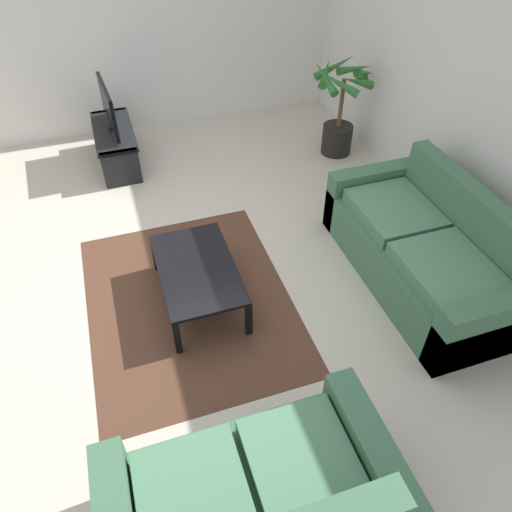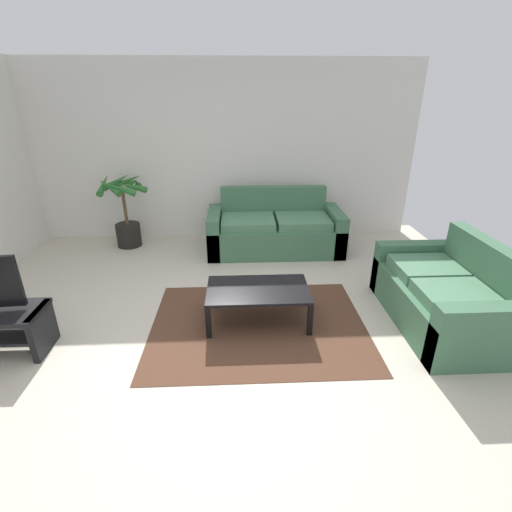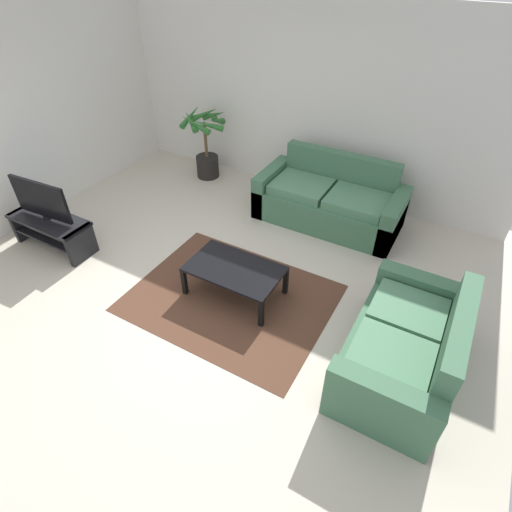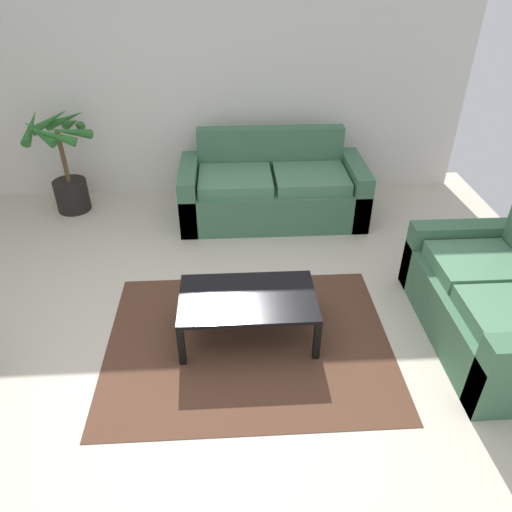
# 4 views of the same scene
# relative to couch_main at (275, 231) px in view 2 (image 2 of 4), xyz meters

# --- Properties ---
(ground_plane) EXTENTS (6.60, 6.60, 0.00)m
(ground_plane) POSITION_rel_couch_main_xyz_m (-0.73, -2.28, -0.30)
(ground_plane) COLOR beige
(wall_back) EXTENTS (6.00, 0.06, 2.70)m
(wall_back) POSITION_rel_couch_main_xyz_m (-0.73, 0.72, 1.05)
(wall_back) COLOR silver
(wall_back) RESTS_ON ground
(couch_main) EXTENTS (1.98, 0.90, 0.90)m
(couch_main) POSITION_rel_couch_main_xyz_m (0.00, 0.00, 0.00)
(couch_main) COLOR #3F6B4C
(couch_main) RESTS_ON ground
(couch_loveseat) EXTENTS (0.90, 1.58, 0.90)m
(couch_loveseat) POSITION_rel_couch_main_xyz_m (1.55, -2.07, -0.00)
(couch_loveseat) COLOR #3F6B4C
(couch_loveseat) RESTS_ON ground
(coffee_table) EXTENTS (1.04, 0.62, 0.38)m
(coffee_table) POSITION_rel_couch_main_xyz_m (-0.35, -1.94, 0.03)
(coffee_table) COLOR black
(coffee_table) RESTS_ON ground
(area_rug) EXTENTS (2.20, 1.70, 0.01)m
(area_rug) POSITION_rel_couch_main_xyz_m (-0.35, -2.04, -0.30)
(area_rug) COLOR #513323
(area_rug) RESTS_ON ground
(potted_palm) EXTENTS (0.73, 0.74, 1.12)m
(potted_palm) POSITION_rel_couch_main_xyz_m (-2.26, 0.26, 0.22)
(potted_palm) COLOR black
(potted_palm) RESTS_ON ground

